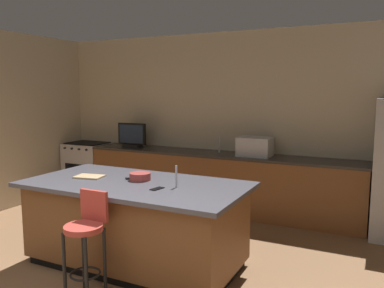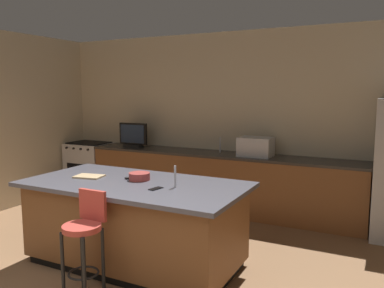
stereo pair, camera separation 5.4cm
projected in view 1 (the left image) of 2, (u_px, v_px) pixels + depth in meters
name	position (u px, v px, depth m)	size (l,w,h in m)	color
wall_back	(231.00, 120.00, 6.27)	(6.66, 0.12, 2.77)	beige
counter_back	(217.00, 182.00, 6.09)	(4.37, 0.62, 0.90)	brown
kitchen_island	(136.00, 223.00, 4.15)	(2.35, 1.20, 0.90)	black
range_oven	(88.00, 167.00, 7.21)	(0.75, 0.63, 0.92)	#B7BABF
microwave	(255.00, 147.00, 5.75)	(0.48, 0.36, 0.28)	#B7BABF
tv_monitor	(132.00, 136.00, 6.63)	(0.53, 0.16, 0.41)	black
sink_faucet_back	(219.00, 145.00, 6.11)	(0.02, 0.02, 0.24)	#B2B2B7
sink_faucet_island	(176.00, 177.00, 3.86)	(0.02, 0.02, 0.22)	#B2B2B7
bar_stool_center	(86.00, 236.00, 3.46)	(0.34, 0.34, 0.97)	#B23D33
fruit_bowl	(140.00, 176.00, 4.19)	(0.23, 0.23, 0.08)	#993833
cell_phone	(157.00, 189.00, 3.81)	(0.07, 0.15, 0.01)	black
tv_remote	(133.00, 178.00, 4.27)	(0.04, 0.17, 0.02)	black
cutting_board	(89.00, 177.00, 4.33)	(0.30, 0.21, 0.02)	tan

